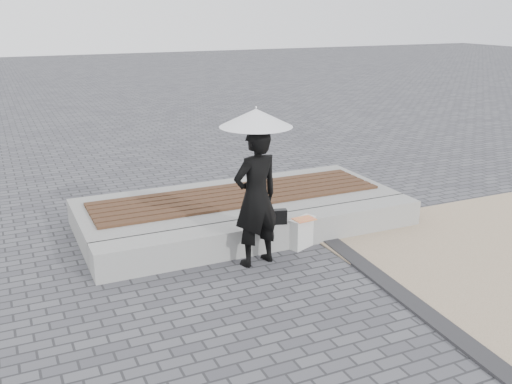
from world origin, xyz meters
The scene contains 10 objects.
ground centered at (0.00, 0.00, 0.00)m, with size 80.00×80.00×0.00m, color #515156.
edging_band centered at (0.75, -0.50, 0.02)m, with size 0.25×5.20×0.04m, color #2B2B2D.
seating_ledge centered at (0.00, 1.60, 0.20)m, with size 5.00×0.45×0.40m, color #959691.
timber_platform centered at (0.00, 2.80, 0.20)m, with size 5.00×2.00×0.40m, color gray.
timber_decking centered at (0.00, 2.80, 0.42)m, with size 4.60×1.20×0.04m, color #512F1D, non-canonical shape.
woman centered at (-0.42, 1.16, 0.93)m, with size 0.68×0.44×1.85m, color black.
parasol centered at (-0.42, 1.16, 1.97)m, with size 0.93×0.93×1.18m.
handbag centered at (0.01, 1.44, 0.50)m, with size 0.29×0.10×0.21m, color black.
canvas_tote centered at (0.41, 1.40, 0.22)m, with size 0.41×0.17×0.43m, color white.
magazine centered at (0.41, 1.35, 0.44)m, with size 0.30×0.22×0.01m, color #EE263E.
Camera 1 is at (-3.42, -5.35, 3.27)m, focal length 40.87 mm.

